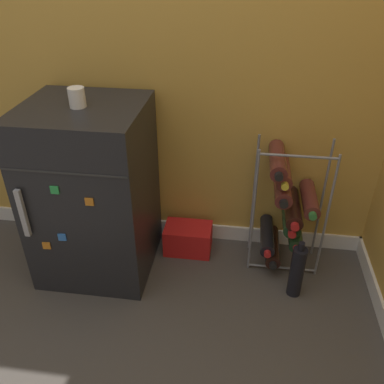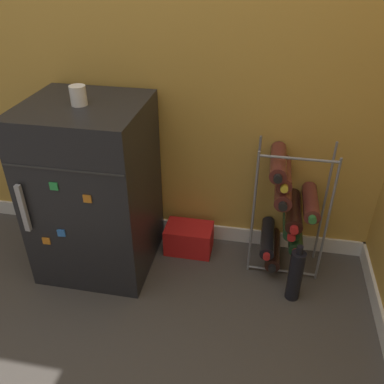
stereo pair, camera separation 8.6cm
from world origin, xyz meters
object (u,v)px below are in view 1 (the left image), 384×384
loose_bottle_floor (297,271)px  fridge_top_cup (77,97)px  wine_rack (285,207)px  mini_fridge (93,192)px  soda_box (188,238)px

loose_bottle_floor → fridge_top_cup: bearing=175.2°
wine_rack → loose_bottle_floor: (0.07, -0.23, -0.21)m
wine_rack → mini_fridge: bearing=-172.0°
loose_bottle_floor → mini_fridge: bearing=174.4°
mini_fridge → soda_box: bearing=19.1°
fridge_top_cup → loose_bottle_floor: (1.00, -0.08, -0.78)m
mini_fridge → loose_bottle_floor: mini_fridge is taller
mini_fridge → soda_box: mini_fridge is taller
mini_fridge → fridge_top_cup: bearing=-96.0°
wine_rack → soda_box: size_ratio=2.73×
mini_fridge → fridge_top_cup: (-0.00, -0.01, 0.48)m
mini_fridge → wine_rack: size_ratio=1.26×
mini_fridge → fridge_top_cup: 0.48m
soda_box → fridge_top_cup: 0.96m
mini_fridge → wine_rack: 0.95m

